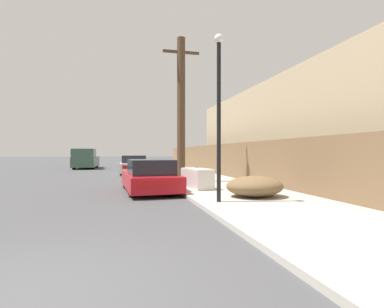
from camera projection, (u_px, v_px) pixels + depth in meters
ground_plane at (11, 306)px, 2.99m from camera, size 220.00×220.00×0.00m
sidewalk_curb at (169, 169)px, 27.07m from camera, size 4.20×63.00×0.12m
discarded_fridge at (197, 178)px, 11.84m from camera, size 1.02×1.77×0.81m
parked_sports_car_red at (150, 177)px, 11.70m from camera, size 2.10×4.45×1.26m
car_parked_mid at (134, 165)px, 21.59m from camera, size 2.10×4.49×1.32m
pickup_truck at (85, 159)px, 28.28m from camera, size 2.11×5.31×1.87m
utility_pole at (181, 108)px, 14.59m from camera, size 1.80×0.40×7.01m
street_lamp at (219, 105)px, 8.57m from camera, size 0.26×0.26×4.81m
brush_pile at (255, 186)px, 9.59m from camera, size 1.85×1.59×0.66m
wooden_fence at (215, 159)px, 20.04m from camera, size 0.08×32.51×1.94m
building_right_house at (307, 133)px, 17.17m from camera, size 6.00×20.47×5.33m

